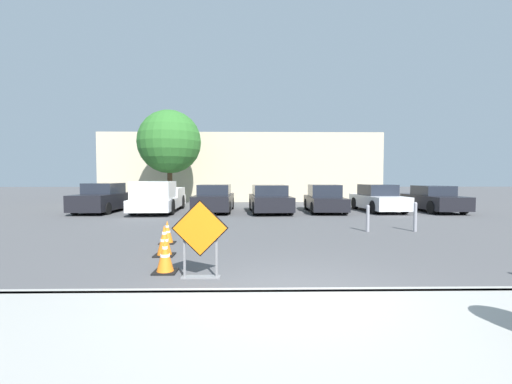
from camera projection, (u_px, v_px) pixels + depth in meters
The scene contains 18 objects.
ground_plane at pixel (264, 218), 15.15m from camera, with size 96.00×96.00×0.00m, color #4C4C4F.
sidewalk_strip at pixel (306, 332), 3.90m from camera, with size 30.50×2.52×0.14m.
curb_lip at pixel (292, 294), 5.16m from camera, with size 30.50×0.20×0.14m.
road_closed_sign at pixel (200, 235), 6.17m from camera, with size 1.03×0.20×1.43m.
traffic_cone_nearest at pixel (165, 256), 6.56m from camera, with size 0.44×0.44×0.66m.
traffic_cone_second at pixel (164, 241), 7.96m from camera, with size 0.46×0.46×0.72m.
traffic_cone_third at pixel (167, 232), 9.44m from camera, with size 0.41×0.41×0.64m.
parked_car_nearest at pixel (103, 199), 17.89m from camera, with size 1.90×4.28×1.51m.
pickup_truck at pixel (158, 198), 17.68m from camera, with size 2.23×5.61×1.61m.
parked_car_second at pixel (214, 199), 18.06m from camera, with size 1.91×4.34×1.43m.
parked_car_third at pixel (270, 200), 17.63m from camera, with size 2.14×4.11×1.42m.
parked_car_fourth at pixel (325, 199), 17.97m from camera, with size 1.90×4.10×1.43m.
parked_car_fifth at pixel (378, 199), 18.22m from camera, with size 1.93×4.25×1.43m.
parked_car_sixth at pixel (433, 199), 18.09m from camera, with size 1.86×4.09×1.37m.
bollard_nearest at pixel (368, 218), 11.45m from camera, with size 0.12×0.12×0.90m.
bollard_second at pixel (415, 216), 11.48m from camera, with size 0.12×0.12×1.00m.
building_facade_backdrop at pixel (242, 168), 27.28m from camera, with size 20.82×5.00×5.08m.
street_tree_behind_lot at pixel (169, 142), 21.59m from camera, with size 3.98×3.98×6.04m.
Camera 1 is at (-0.64, -5.07, 1.84)m, focal length 24.00 mm.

